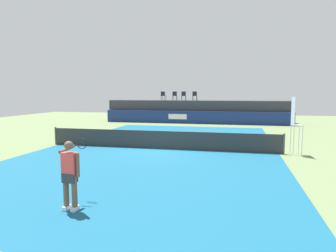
{
  "coord_description": "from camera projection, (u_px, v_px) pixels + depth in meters",
  "views": [
    {
      "loc": [
        3.99,
        -15.44,
        2.96
      ],
      "look_at": [
        -0.02,
        2.0,
        1.0
      ],
      "focal_mm": 32.55,
      "sensor_mm": 36.0,
      "label": 1
    }
  ],
  "objects": [
    {
      "name": "ground_plane",
      "position": [
        172.0,
        140.0,
        19.07
      ],
      "size": [
        48.0,
        48.0,
        0.0
      ],
      "primitive_type": "plane",
      "color": "#6B7F51"
    },
    {
      "name": "court_inner",
      "position": [
        160.0,
        149.0,
        16.17
      ],
      "size": [
        12.0,
        22.0,
        0.0
      ],
      "primitive_type": "cube",
      "color": "#16597A",
      "rests_on": "ground"
    },
    {
      "name": "sponsor_wall",
      "position": [
        195.0,
        117.0,
        29.18
      ],
      "size": [
        18.0,
        0.22,
        1.2
      ],
      "color": "navy",
      "rests_on": "ground"
    },
    {
      "name": "spectator_platform",
      "position": [
        198.0,
        111.0,
        30.87
      ],
      "size": [
        18.0,
        2.8,
        2.2
      ],
      "primitive_type": "cube",
      "color": "#38383D",
      "rests_on": "ground"
    },
    {
      "name": "spectator_chair_far_left",
      "position": [
        163.0,
        95.0,
        31.31
      ],
      "size": [
        0.47,
        0.47,
        0.89
      ],
      "color": "#1E232D",
      "rests_on": "spectator_platform"
    },
    {
      "name": "spectator_chair_left",
      "position": [
        175.0,
        95.0,
        31.24
      ],
      "size": [
        0.48,
        0.48,
        0.89
      ],
      "color": "#1E232D",
      "rests_on": "spectator_platform"
    },
    {
      "name": "spectator_chair_center",
      "position": [
        184.0,
        95.0,
        30.77
      ],
      "size": [
        0.48,
        0.48,
        0.89
      ],
      "color": "#1E232D",
      "rests_on": "spectator_platform"
    },
    {
      "name": "spectator_chair_right",
      "position": [
        195.0,
        95.0,
        30.74
      ],
      "size": [
        0.45,
        0.45,
        0.89
      ],
      "color": "#1E232D",
      "rests_on": "spectator_platform"
    },
    {
      "name": "umpire_chair",
      "position": [
        295.0,
        122.0,
        14.49
      ],
      "size": [
        0.52,
        0.52,
        2.76
      ],
      "color": "white",
      "rests_on": "ground"
    },
    {
      "name": "tennis_net",
      "position": [
        160.0,
        140.0,
        16.11
      ],
      "size": [
        12.4,
        0.02,
        0.95
      ],
      "primitive_type": "cube",
      "color": "#2D2D2D",
      "rests_on": "ground"
    },
    {
      "name": "net_post_near",
      "position": [
        56.0,
        136.0,
        17.49
      ],
      "size": [
        0.1,
        0.1,
        1.0
      ],
      "primitive_type": "cylinder",
      "color": "#4C4C51",
      "rests_on": "ground"
    },
    {
      "name": "net_post_far",
      "position": [
        284.0,
        144.0,
        14.73
      ],
      "size": [
        0.1,
        0.1,
        1.0
      ],
      "primitive_type": "cylinder",
      "color": "#4C4C51",
      "rests_on": "ground"
    },
    {
      "name": "tennis_player",
      "position": [
        70.0,
        173.0,
        7.64
      ],
      "size": [
        0.64,
        1.15,
        1.77
      ],
      "color": "white",
      "rests_on": "court_inner"
    },
    {
      "name": "tennis_ball",
      "position": [
        228.0,
        130.0,
        24.04
      ],
      "size": [
        0.07,
        0.07,
        0.07
      ],
      "primitive_type": "sphere",
      "color": "#D8EA33",
      "rests_on": "court_inner"
    }
  ]
}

